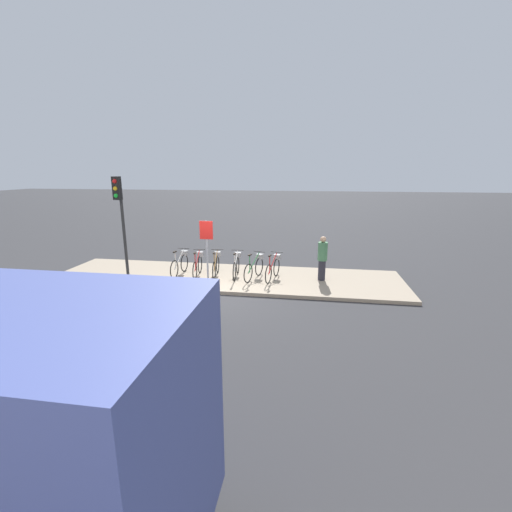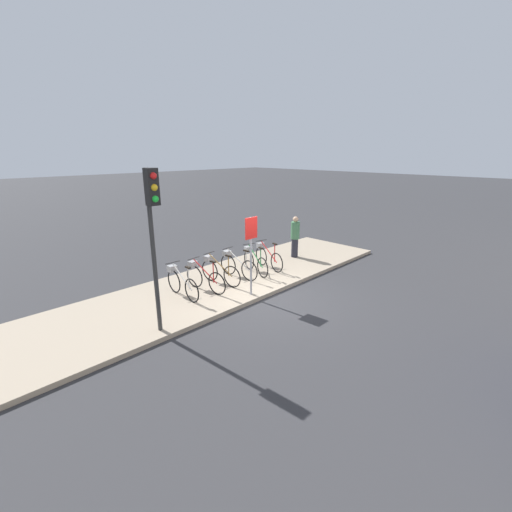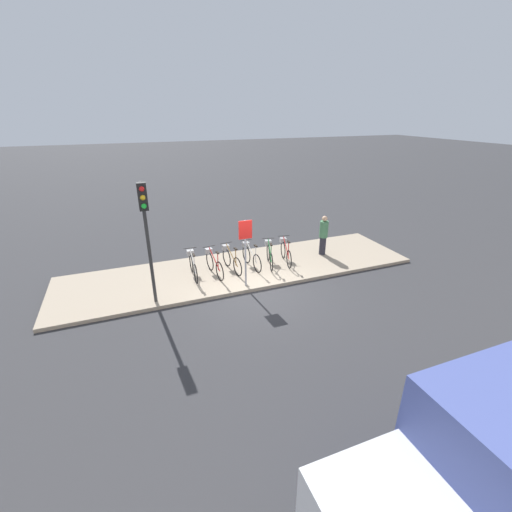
% 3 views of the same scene
% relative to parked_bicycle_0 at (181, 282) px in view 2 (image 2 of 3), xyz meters
% --- Properties ---
extents(ground_plane, '(120.00, 120.00, 0.00)m').
position_rel_parked_bicycle_0_xyz_m(ground_plane, '(1.79, -1.65, -0.56)').
color(ground_plane, '#2D2D30').
extents(sidewalk, '(12.98, 3.34, 0.12)m').
position_rel_parked_bicycle_0_xyz_m(sidewalk, '(1.79, 0.02, -0.50)').
color(sidewalk, gray).
rests_on(sidewalk, ground_plane).
extents(parked_bicycle_0, '(0.46, 1.64, 1.00)m').
position_rel_parked_bicycle_0_xyz_m(parked_bicycle_0, '(0.00, 0.00, 0.00)').
color(parked_bicycle_0, black).
rests_on(parked_bicycle_0, sidewalk).
extents(parked_bicycle_1, '(0.46, 1.63, 1.00)m').
position_rel_parked_bicycle_0_xyz_m(parked_bicycle_1, '(0.73, -0.09, 0.00)').
color(parked_bicycle_1, black).
rests_on(parked_bicycle_1, sidewalk).
extents(parked_bicycle_2, '(0.46, 1.63, 1.00)m').
position_rel_parked_bicycle_0_xyz_m(parked_bicycle_2, '(1.40, 0.03, 0.00)').
color(parked_bicycle_2, black).
rests_on(parked_bicycle_2, sidewalk).
extents(parked_bicycle_3, '(0.46, 1.63, 1.00)m').
position_rel_parked_bicycle_0_xyz_m(parked_bicycle_3, '(2.18, 0.04, 0.00)').
color(parked_bicycle_3, black).
rests_on(parked_bicycle_3, sidewalk).
extents(parked_bicycle_4, '(0.60, 1.58, 1.00)m').
position_rel_parked_bicycle_0_xyz_m(parked_bicycle_4, '(2.90, -0.07, 0.00)').
color(parked_bicycle_4, black).
rests_on(parked_bicycle_4, sidewalk).
extents(parked_bicycle_5, '(0.51, 1.61, 1.00)m').
position_rel_parked_bicycle_0_xyz_m(parked_bicycle_5, '(3.58, -0.05, 0.00)').
color(parked_bicycle_5, black).
rests_on(parked_bicycle_5, sidewalk).
extents(pedestrian, '(0.34, 0.34, 1.61)m').
position_rel_parked_bicycle_0_xyz_m(pedestrian, '(5.32, 0.10, 0.40)').
color(pedestrian, '#23232D').
rests_on(pedestrian, sidewalk).
extents(traffic_light, '(0.24, 0.40, 3.69)m').
position_rel_parked_bicycle_0_xyz_m(traffic_light, '(-1.44, -1.40, 2.20)').
color(traffic_light, '#2D2D2D').
rests_on(traffic_light, sidewalk).
extents(sign_post, '(0.44, 0.07, 2.28)m').
position_rel_parked_bicycle_0_xyz_m(sign_post, '(1.49, -1.36, 1.11)').
color(sign_post, '#99999E').
rests_on(sign_post, sidewalk).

